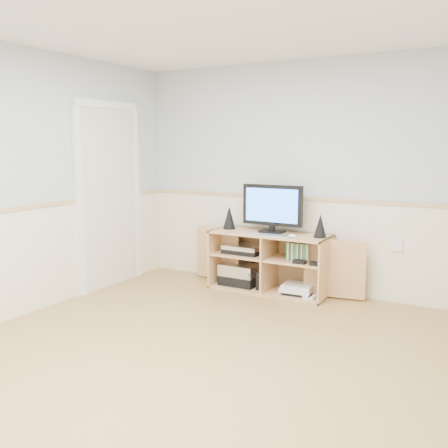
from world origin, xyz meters
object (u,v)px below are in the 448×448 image
(media_cabinet, at_px, (272,260))
(monitor, at_px, (272,207))
(keyboard, at_px, (275,236))
(game_consoles, at_px, (297,289))

(media_cabinet, height_order, monitor, monitor)
(media_cabinet, xyz_separation_m, keyboard, (0.12, -0.20, 0.32))
(media_cabinet, relative_size, game_consoles, 4.52)
(media_cabinet, distance_m, monitor, 0.60)
(monitor, distance_m, game_consoles, 0.93)
(monitor, height_order, game_consoles, monitor)
(media_cabinet, bearing_deg, keyboard, -57.89)
(monitor, height_order, keyboard, monitor)
(game_consoles, bearing_deg, keyboard, -149.17)
(keyboard, bearing_deg, media_cabinet, 112.87)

